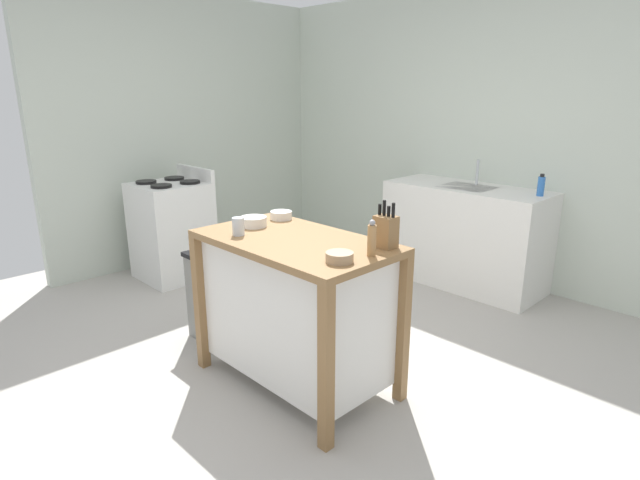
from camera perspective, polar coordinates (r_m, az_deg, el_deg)
The scene contains 15 objects.
ground_plane at distance 3.38m, azimuth -4.45°, elevation -13.79°, with size 5.99×5.99×0.00m, color #ADA8A0.
wall_back at distance 4.91m, azimuth 18.37°, elevation 11.00°, with size 4.99×0.10×2.60m, color silver.
wall_left at distance 5.53m, azimuth -14.26°, elevation 11.84°, with size 0.10×3.09×2.60m, color beige.
kitchen_island at distance 2.98m, azimuth -2.76°, elevation -7.18°, with size 1.16×0.66×0.90m.
knife_block at distance 2.68m, azimuth 7.36°, elevation 1.03°, with size 0.11×0.09×0.25m.
bowl_stoneware_deep at distance 2.45m, azimuth 2.21°, elevation -1.88°, with size 0.14×0.14×0.05m.
bowl_ceramic_small at distance 3.12m, azimuth -7.45°, elevation 2.09°, with size 0.16×0.16×0.06m.
bowl_ceramic_wide at distance 3.27m, azimuth -4.37°, elevation 2.81°, with size 0.14×0.14×0.05m.
drinking_cup at distance 2.93m, azimuth -9.12°, elevation 1.52°, with size 0.07×0.07×0.10m.
pepper_grinder at distance 2.54m, azimuth 5.81°, elevation 0.13°, with size 0.04×0.04×0.19m.
trash_bin at distance 3.65m, azimuth -11.64°, elevation -6.15°, with size 0.36×0.28×0.63m.
sink_counter at distance 4.74m, azimuth 15.81°, elevation 0.53°, with size 1.40×0.60×0.89m.
sink_faucet at distance 4.75m, azimuth 17.19°, elevation 7.27°, with size 0.02×0.02×0.22m.
bottle_hand_soap at distance 4.40m, azimuth 23.49°, elevation 5.58°, with size 0.05×0.05×0.18m.
stove at distance 4.90m, azimuth -16.19°, elevation 1.09°, with size 0.60×0.60×1.01m.
Camera 1 is at (2.25, -1.86, 1.70)m, focal length 28.61 mm.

